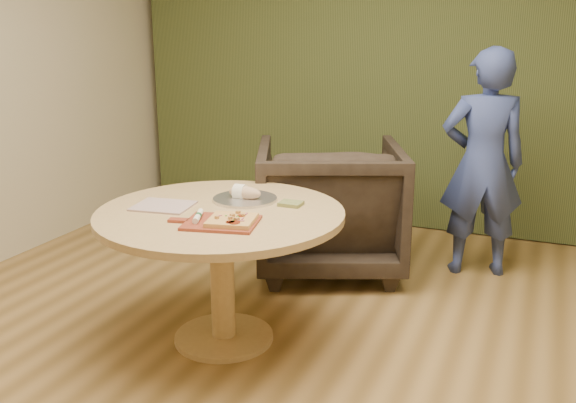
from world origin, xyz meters
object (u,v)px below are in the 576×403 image
(pedestal_table, at_px, (221,236))
(cutlery_roll, at_px, (198,216))
(bread_roll, at_px, (243,192))
(armchair, at_px, (329,200))
(flatbread_pizza, at_px, (232,220))
(serving_tray, at_px, (245,199))
(person_standing, at_px, (483,164))
(pizza_paddle, at_px, (219,223))

(pedestal_table, distance_m, cutlery_roll, 0.28)
(bread_roll, height_order, armchair, armchair)
(cutlery_roll, bearing_deg, flatbread_pizza, -16.47)
(cutlery_roll, relative_size, bread_roll, 1.00)
(cutlery_roll, bearing_deg, bread_roll, 65.28)
(serving_tray, distance_m, person_standing, 1.76)
(pedestal_table, bearing_deg, serving_tray, 81.89)
(serving_tray, relative_size, bread_roll, 1.84)
(flatbread_pizza, bearing_deg, person_standing, 60.97)
(bread_roll, relative_size, person_standing, 0.12)
(pizza_paddle, xyz_separation_m, serving_tray, (-0.08, 0.44, -0.00))
(serving_tray, relative_size, armchair, 0.35)
(flatbread_pizza, height_order, armchair, armchair)
(cutlery_roll, relative_size, person_standing, 0.12)
(pedestal_table, height_order, cutlery_roll, cutlery_roll)
(armchair, height_order, person_standing, person_standing)
(bread_roll, bearing_deg, person_standing, 49.83)
(cutlery_roll, height_order, serving_tray, cutlery_roll)
(armchair, bearing_deg, person_standing, 176.91)
(pedestal_table, distance_m, serving_tray, 0.27)
(bread_roll, xyz_separation_m, armchair, (0.16, 1.01, -0.29))
(pizza_paddle, height_order, person_standing, person_standing)
(flatbread_pizza, distance_m, cutlery_roll, 0.18)
(cutlery_roll, xyz_separation_m, person_standing, (1.17, 1.79, -0.00))
(armchair, bearing_deg, pedestal_table, 59.13)
(flatbread_pizza, relative_size, person_standing, 0.17)
(person_standing, bearing_deg, pedestal_table, 35.83)
(flatbread_pizza, relative_size, bread_roll, 1.35)
(person_standing, bearing_deg, cutlery_roll, 39.12)
(pizza_paddle, xyz_separation_m, cutlery_roll, (-0.11, -0.01, 0.02))
(serving_tray, height_order, armchair, armchair)
(serving_tray, xyz_separation_m, person_standing, (1.13, 1.35, 0.02))
(armchair, bearing_deg, serving_tray, 59.02)
(serving_tray, height_order, bread_roll, bread_roll)
(pizza_paddle, bearing_deg, person_standing, 47.25)
(pedestal_table, xyz_separation_m, bread_roll, (0.02, 0.23, 0.18))
(serving_tray, relative_size, person_standing, 0.23)
(pedestal_table, distance_m, armchair, 1.25)
(person_standing, bearing_deg, armchair, 1.41)
(pedestal_table, height_order, flatbread_pizza, flatbread_pizza)
(cutlery_roll, distance_m, bread_roll, 0.45)
(pedestal_table, bearing_deg, person_standing, 53.62)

